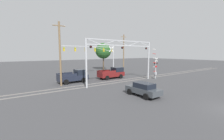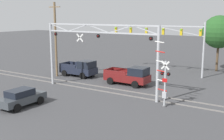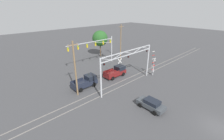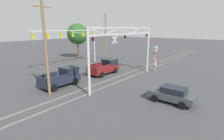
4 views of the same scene
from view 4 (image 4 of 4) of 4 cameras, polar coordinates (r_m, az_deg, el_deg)
rail_track_near at (r=23.51m, az=3.46°, el=-3.25°), size 80.00×0.08×0.10m
rail_track_far at (r=24.31m, az=0.68°, el=-2.65°), size 80.00×0.08×0.10m
crossing_gantry at (r=22.44m, az=4.21°, el=7.82°), size 13.21×0.30×6.94m
crossing_signal_mast at (r=28.87m, az=13.95°, el=3.62°), size 1.48×0.35×5.66m
traffic_signal_span at (r=32.95m, az=-10.91°, el=10.31°), size 13.38×0.39×7.01m
pickup_truck_lead at (r=26.60m, az=-2.28°, el=0.94°), size 5.15×2.32×2.12m
pickup_truck_following at (r=21.99m, az=-16.06°, el=-2.33°), size 4.81×2.32×2.12m
sedan_waiting at (r=17.45m, az=19.02°, el=-7.50°), size 2.04×4.20×1.54m
utility_pole_left at (r=18.60m, az=-20.82°, el=6.51°), size 1.80×0.28×9.40m
utility_pole_right at (r=38.04m, az=-2.09°, el=10.87°), size 1.80×0.28×9.77m
background_tree_beyond_span at (r=40.26m, az=-11.23°, el=11.47°), size 4.55×4.55×7.81m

